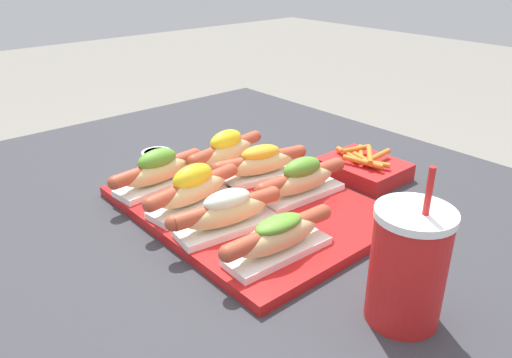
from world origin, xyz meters
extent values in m
cube|color=red|center=(-0.05, 0.00, 0.69)|extent=(0.47, 0.36, 0.02)
cube|color=white|center=(-0.22, -0.09, 0.70)|extent=(0.08, 0.18, 0.01)
ellipsoid|color=#DBB77A|center=(-0.22, -0.09, 0.73)|extent=(0.06, 0.16, 0.04)
cylinder|color=#AD472D|center=(-0.22, -0.09, 0.74)|extent=(0.04, 0.19, 0.03)
sphere|color=#AD472D|center=(-0.21, -0.19, 0.74)|extent=(0.03, 0.03, 0.03)
sphere|color=#AD472D|center=(-0.22, 0.00, 0.74)|extent=(0.03, 0.03, 0.03)
ellipsoid|color=#5B992D|center=(-0.22, -0.09, 0.76)|extent=(0.05, 0.09, 0.04)
cube|color=white|center=(-0.10, -0.09, 0.70)|extent=(0.08, 0.18, 0.01)
ellipsoid|color=#DBB77A|center=(-0.10, -0.09, 0.73)|extent=(0.07, 0.16, 0.04)
cylinder|color=#AD472D|center=(-0.10, -0.09, 0.74)|extent=(0.05, 0.19, 0.03)
sphere|color=#AD472D|center=(-0.09, -0.18, 0.74)|extent=(0.03, 0.03, 0.03)
sphere|color=#AD472D|center=(-0.11, 0.01, 0.74)|extent=(0.03, 0.03, 0.03)
ellipsoid|color=yellow|center=(-0.10, -0.09, 0.76)|extent=(0.05, 0.09, 0.04)
cube|color=white|center=(0.00, -0.09, 0.70)|extent=(0.08, 0.18, 0.01)
ellipsoid|color=#DBB77A|center=(0.00, -0.09, 0.73)|extent=(0.07, 0.16, 0.04)
cylinder|color=#AD472D|center=(0.00, -0.09, 0.74)|extent=(0.05, 0.19, 0.03)
sphere|color=#AD472D|center=(-0.01, -0.18, 0.74)|extent=(0.03, 0.03, 0.03)
sphere|color=#AD472D|center=(0.01, 0.00, 0.74)|extent=(0.03, 0.03, 0.03)
ellipsoid|color=silver|center=(0.00, -0.09, 0.75)|extent=(0.05, 0.09, 0.03)
cube|color=white|center=(0.11, -0.08, 0.70)|extent=(0.07, 0.17, 0.01)
ellipsoid|color=#DBB77A|center=(0.11, -0.08, 0.73)|extent=(0.05, 0.15, 0.04)
cylinder|color=#AD472D|center=(0.11, -0.08, 0.74)|extent=(0.03, 0.19, 0.03)
sphere|color=#AD472D|center=(0.11, -0.17, 0.74)|extent=(0.03, 0.03, 0.03)
sphere|color=#AD472D|center=(0.11, 0.02, 0.74)|extent=(0.03, 0.03, 0.03)
ellipsoid|color=#5B992D|center=(0.11, -0.08, 0.75)|extent=(0.04, 0.09, 0.02)
cube|color=white|center=(-0.21, 0.07, 0.70)|extent=(0.09, 0.18, 0.01)
ellipsoid|color=#DBB77A|center=(-0.21, 0.07, 0.73)|extent=(0.07, 0.16, 0.04)
cylinder|color=#AD472D|center=(-0.21, 0.07, 0.74)|extent=(0.05, 0.19, 0.03)
sphere|color=#AD472D|center=(-0.20, -0.02, 0.74)|extent=(0.03, 0.03, 0.03)
sphere|color=#AD472D|center=(-0.23, 0.16, 0.74)|extent=(0.03, 0.03, 0.03)
ellipsoid|color=yellow|center=(-0.21, 0.07, 0.76)|extent=(0.05, 0.09, 0.04)
cube|color=white|center=(-0.12, 0.08, 0.70)|extent=(0.09, 0.18, 0.01)
ellipsoid|color=#DBB77A|center=(-0.12, 0.08, 0.73)|extent=(0.08, 0.16, 0.04)
cylinder|color=#AD472D|center=(-0.12, 0.08, 0.74)|extent=(0.06, 0.19, 0.03)
sphere|color=#AD472D|center=(-0.13, -0.01, 0.74)|extent=(0.03, 0.03, 0.03)
sphere|color=#AD472D|center=(-0.10, 0.18, 0.74)|extent=(0.03, 0.03, 0.03)
ellipsoid|color=gold|center=(-0.12, 0.08, 0.75)|extent=(0.06, 0.09, 0.03)
cube|color=white|center=(-0.01, 0.09, 0.70)|extent=(0.07, 0.18, 0.01)
ellipsoid|color=#DBB77A|center=(-0.01, 0.09, 0.73)|extent=(0.06, 0.15, 0.04)
cylinder|color=#AD472D|center=(-0.01, 0.09, 0.74)|extent=(0.04, 0.19, 0.03)
sphere|color=#AD472D|center=(-0.01, -0.01, 0.74)|extent=(0.03, 0.03, 0.03)
sphere|color=#AD472D|center=(0.00, 0.18, 0.74)|extent=(0.03, 0.03, 0.03)
ellipsoid|color=#5B992D|center=(-0.01, 0.09, 0.76)|extent=(0.04, 0.09, 0.04)
cylinder|color=white|center=(-0.36, -0.01, 0.69)|extent=(0.07, 0.07, 0.03)
cylinder|color=beige|center=(-0.36, -0.01, 0.70)|extent=(0.06, 0.06, 0.01)
cylinder|color=red|center=(0.30, -0.04, 0.75)|extent=(0.09, 0.09, 0.15)
cylinder|color=white|center=(0.30, -0.04, 0.83)|extent=(0.10, 0.10, 0.01)
cylinder|color=red|center=(0.31, -0.04, 0.87)|extent=(0.01, 0.01, 0.06)
cube|color=red|center=(-0.01, 0.28, 0.70)|extent=(0.16, 0.13, 0.03)
cylinder|color=orange|center=(0.01, 0.25, 0.73)|extent=(0.09, 0.03, 0.01)
cylinder|color=orange|center=(0.03, 0.27, 0.73)|extent=(0.06, 0.03, 0.01)
cylinder|color=orange|center=(0.00, 0.27, 0.72)|extent=(0.08, 0.03, 0.01)
cylinder|color=orange|center=(-0.05, 0.27, 0.72)|extent=(0.07, 0.03, 0.01)
cylinder|color=orange|center=(-0.03, 0.29, 0.72)|extent=(0.06, 0.06, 0.01)
cylinder|color=orange|center=(-0.04, 0.29, 0.73)|extent=(0.03, 0.07, 0.01)
cylinder|color=orange|center=(0.01, 0.30, 0.73)|extent=(0.02, 0.07, 0.01)
cylinder|color=orange|center=(0.00, 0.28, 0.73)|extent=(0.06, 0.07, 0.01)
camera|label=1|loc=(0.57, -0.52, 1.12)|focal=35.00mm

